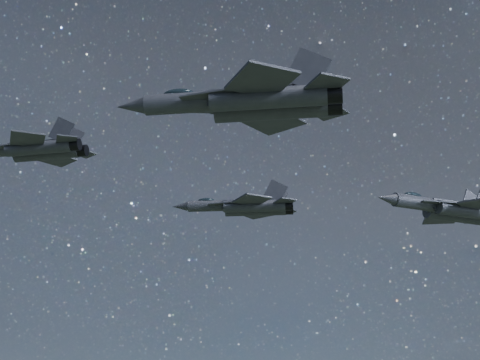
{
  "coord_description": "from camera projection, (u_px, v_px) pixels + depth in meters",
  "views": [
    {
      "loc": [
        -6.4,
        -69.17,
        124.15
      ],
      "look_at": [
        -0.01,
        0.51,
        147.86
      ],
      "focal_mm": 50.0,
      "sensor_mm": 36.0,
      "label": 1
    }
  ],
  "objects": [
    {
      "name": "jet_lead",
      "position": [
        33.0,
        150.0,
        72.92
      ],
      "size": [
        15.87,
        10.68,
        4.01
      ],
      "rotation": [
        0.0,
        0.0,
        -0.3
      ],
      "color": "#2C2E37"
    },
    {
      "name": "jet_slot",
      "position": [
        452.0,
        210.0,
        78.84
      ],
      "size": [
        18.28,
        12.25,
        4.62
      ],
      "rotation": [
        0.0,
        0.0,
        0.32
      ],
      "color": "#2C2E37"
    },
    {
      "name": "jet_right",
      "position": [
        251.0,
        102.0,
        52.94
      ],
      "size": [
        19.23,
        13.13,
        4.83
      ],
      "rotation": [
        0.0,
        0.0,
        -0.23
      ],
      "color": "#2C2E37"
    },
    {
      "name": "jet_left",
      "position": [
        245.0,
        207.0,
        91.62
      ],
      "size": [
        17.65,
        12.19,
        4.43
      ],
      "rotation": [
        0.0,
        0.0,
        -0.18
      ],
      "color": "#2C2E37"
    }
  ]
}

